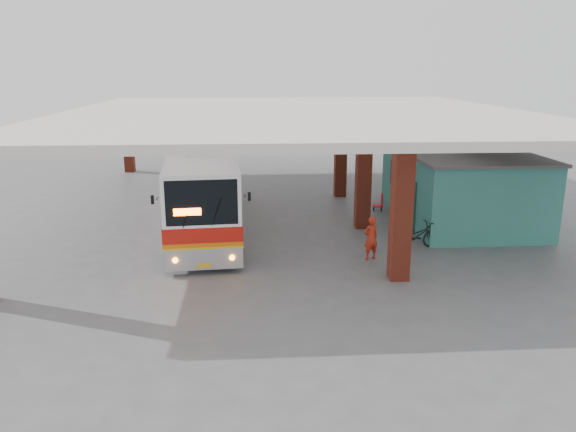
# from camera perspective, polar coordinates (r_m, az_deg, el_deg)

# --- Properties ---
(ground) EXTENTS (90.00, 90.00, 0.00)m
(ground) POSITION_cam_1_polar(r_m,az_deg,el_deg) (20.78, 0.93, -3.58)
(ground) COLOR #515154
(ground) RESTS_ON ground
(brick_columns) EXTENTS (20.10, 21.60, 4.35)m
(brick_columns) POSITION_cam_1_polar(r_m,az_deg,el_deg) (25.22, 3.26, 4.81)
(brick_columns) COLOR maroon
(brick_columns) RESTS_ON ground
(canopy_roof) EXTENTS (21.00, 23.00, 0.30)m
(canopy_roof) POSITION_cam_1_polar(r_m,az_deg,el_deg) (26.31, 0.89, 10.36)
(canopy_roof) COLOR beige
(canopy_roof) RESTS_ON brick_columns
(shop_building) EXTENTS (5.20, 8.20, 3.11)m
(shop_building) POSITION_cam_1_polar(r_m,az_deg,el_deg) (25.84, 17.00, 3.04)
(shop_building) COLOR #307A79
(shop_building) RESTS_ON ground
(coach_bus) EXTENTS (3.52, 12.39, 3.56)m
(coach_bus) POSITION_cam_1_polar(r_m,az_deg,el_deg) (23.91, -8.69, 3.11)
(coach_bus) COLOR white
(coach_bus) RESTS_ON ground
(motorcycle) EXTENTS (2.06, 1.24, 1.02)m
(motorcycle) POSITION_cam_1_polar(r_m,az_deg,el_deg) (21.41, 12.87, -1.97)
(motorcycle) COLOR black
(motorcycle) RESTS_ON ground
(pedestrian) EXTENTS (0.66, 0.55, 1.55)m
(pedestrian) POSITION_cam_1_polar(r_m,az_deg,el_deg) (19.91, 8.42, -2.23)
(pedestrian) COLOR #B52916
(pedestrian) RESTS_ON ground
(red_chair) EXTENTS (0.50, 0.50, 0.86)m
(red_chair) POSITION_cam_1_polar(r_m,az_deg,el_deg) (26.77, 9.32, 1.33)
(red_chair) COLOR red
(red_chair) RESTS_ON ground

